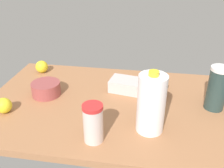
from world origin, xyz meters
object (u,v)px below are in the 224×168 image
(egg_carton, at_px, (138,87))
(tumbler_cup, at_px, (93,123))
(lemon_near_front, at_px, (42,67))
(milk_jug, at_px, (151,104))
(lemon_far_back, at_px, (4,106))
(shaker_bottle, at_px, (217,88))
(mixing_bowl, at_px, (46,89))

(egg_carton, bearing_deg, tumbler_cup, -99.81)
(lemon_near_front, bearing_deg, egg_carton, -14.35)
(milk_jug, bearing_deg, egg_carton, 102.98)
(tumbler_cup, xyz_separation_m, lemon_near_front, (-0.44, 0.54, -0.04))
(lemon_near_front, height_order, lemon_far_back, lemon_near_front)
(shaker_bottle, distance_m, egg_carton, 0.37)
(tumbler_cup, bearing_deg, shaker_bottle, 31.70)
(lemon_near_front, bearing_deg, milk_jug, -34.34)
(shaker_bottle, bearing_deg, lemon_near_front, 165.77)
(mixing_bowl, relative_size, shaker_bottle, 0.70)
(egg_carton, relative_size, lemon_far_back, 4.07)
(shaker_bottle, height_order, lemon_near_front, shaker_bottle)
(lemon_near_front, relative_size, lemon_far_back, 1.03)
(tumbler_cup, height_order, lemon_far_back, tumbler_cup)
(mixing_bowl, distance_m, lemon_far_back, 0.22)
(shaker_bottle, xyz_separation_m, egg_carton, (-0.35, 0.09, -0.07))
(milk_jug, distance_m, egg_carton, 0.31)
(milk_jug, bearing_deg, lemon_near_front, 145.66)
(tumbler_cup, relative_size, milk_jug, 0.60)
(tumbler_cup, distance_m, shaker_bottle, 0.58)
(egg_carton, bearing_deg, shaker_bottle, -4.32)
(lemon_near_front, bearing_deg, tumbler_cup, -50.97)
(tumbler_cup, height_order, egg_carton, tumbler_cup)
(mixing_bowl, xyz_separation_m, lemon_near_front, (-0.13, 0.24, 0.00))
(shaker_bottle, height_order, lemon_far_back, shaker_bottle)
(milk_jug, bearing_deg, tumbler_cup, -154.19)
(mixing_bowl, height_order, lemon_near_front, lemon_near_front)
(shaker_bottle, distance_m, lemon_near_front, 0.96)
(egg_carton, bearing_deg, lemon_far_back, -144.62)
(lemon_near_front, bearing_deg, shaker_bottle, -14.23)
(egg_carton, xyz_separation_m, lemon_near_front, (-0.57, 0.15, 0.01))
(lemon_far_back, bearing_deg, milk_jug, -1.55)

